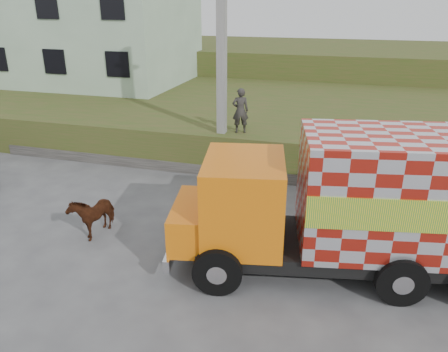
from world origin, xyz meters
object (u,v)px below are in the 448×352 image
(utility_pole, at_px, (222,60))
(cow, at_px, (93,213))
(pedestrian, at_px, (240,111))
(cargo_truck, at_px, (357,204))

(utility_pole, bearing_deg, cow, -110.61)
(utility_pole, bearing_deg, pedestrian, 17.52)
(utility_pole, distance_m, cow, 6.78)
(cow, height_order, pedestrian, pedestrian)
(cargo_truck, xyz_separation_m, cow, (-6.80, -0.13, -1.15))
(cargo_truck, relative_size, pedestrian, 4.87)
(cargo_truck, height_order, cow, cargo_truck)
(pedestrian, bearing_deg, cargo_truck, 107.10)
(utility_pole, relative_size, cow, 5.76)
(cargo_truck, distance_m, cow, 6.90)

